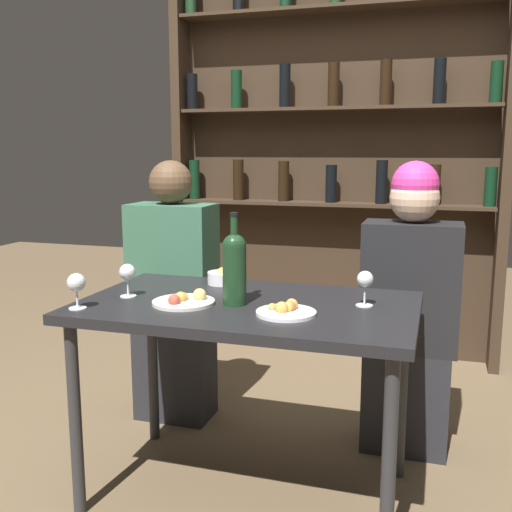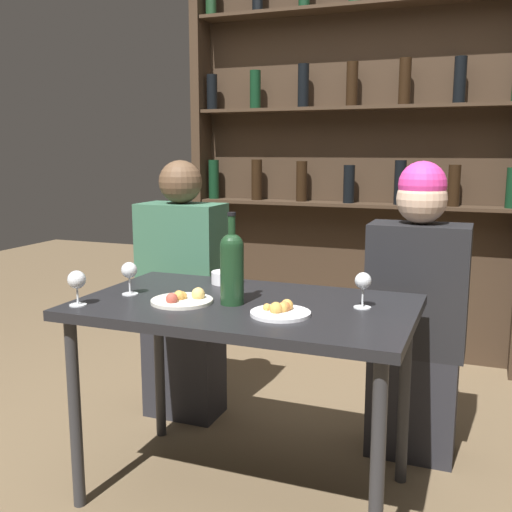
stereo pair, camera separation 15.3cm
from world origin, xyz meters
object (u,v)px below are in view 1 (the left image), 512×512
Objects in this scene: food_plate_0 at (286,311)px; seated_person_right at (409,314)px; wine_glass_0 at (76,284)px; food_plate_1 at (185,301)px; wine_glass_1 at (127,274)px; wine_glass_2 at (365,281)px; seated_person_left at (174,300)px; wine_bottle at (234,265)px; snack_bowl at (223,277)px.

food_plate_0 is 0.16× the size of seated_person_right.
food_plate_0 is at bearing 11.51° from wine_glass_0.
food_plate_1 is (-0.38, 0.03, -0.00)m from food_plate_0.
seated_person_right is at bearing 60.28° from food_plate_0.
food_plate_0 is at bearing -5.57° from wine_glass_1.
wine_glass_0 is at bearing -111.80° from wine_glass_1.
wine_glass_1 is 0.99× the size of wine_glass_2.
seated_person_left is 1.08m from seated_person_right.
wine_bottle is at bearing -165.83° from wine_glass_2.
wine_glass_0 is 1.00× the size of wine_glass_1.
seated_person_left is (-0.35, 0.28, -0.19)m from snack_bowl.
wine_glass_2 is at bearing 8.18° from wine_glass_1.
food_plate_1 is at bearing -92.69° from snack_bowl.
snack_bowl is (-0.59, 0.18, -0.06)m from wine_glass_2.
food_plate_0 is at bearing -19.32° from wine_bottle.
seated_person_left reaches higher than wine_glass_1.
snack_bowl is 0.49m from seated_person_left.
seated_person_left is at bearing 98.90° from wine_glass_1.
wine_glass_2 is 0.31m from food_plate_0.
snack_bowl is at bearing 162.83° from wine_glass_2.
wine_glass_1 is 0.10× the size of seated_person_left.
seated_person_right reaches higher than food_plate_0.
wine_bottle is 0.82m from seated_person_left.
snack_bowl is at bearing 134.48° from food_plate_0.
seated_person_left is (-0.94, 0.46, -0.25)m from wine_glass_2.
wine_glass_0 is 0.99× the size of wine_glass_2.
wine_bottle reaches higher than food_plate_1.
seated_person_right is at bearing 44.97° from wine_bottle.
wine_glass_0 and wine_glass_1 have the same top height.
wine_glass_1 and wine_glass_2 have the same top height.
wine_glass_2 is 0.10× the size of seated_person_left.
food_plate_0 is at bearing -42.23° from seated_person_left.
wine_glass_1 is (-0.41, -0.01, -0.05)m from wine_bottle.
wine_glass_1 is 0.63m from food_plate_0.
wine_bottle is 0.22m from food_plate_1.
food_plate_1 is (-0.17, -0.05, -0.13)m from wine_bottle.
seated_person_right is at bearing 30.64° from wine_glass_1.
wine_glass_2 is 0.63m from food_plate_1.
wine_bottle is 0.25m from food_plate_0.
seated_person_left reaches higher than wine_glass_2.
seated_person_left reaches higher than wine_bottle.
wine_glass_2 is at bearing -17.17° from snack_bowl.
seated_person_right is (1.08, 0.00, 0.02)m from seated_person_left.
seated_person_left is at bearing 180.00° from seated_person_right.
seated_person_left is at bearing 153.93° from wine_glass_2.
snack_bowl is at bearing 117.67° from wine_bottle.
food_plate_1 is at bearing -164.61° from wine_bottle.
wine_glass_1 is at bearing -149.36° from seated_person_right.
snack_bowl is (0.26, 0.31, -0.06)m from wine_glass_1.
wine_glass_0 is at bearing -156.55° from wine_bottle.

